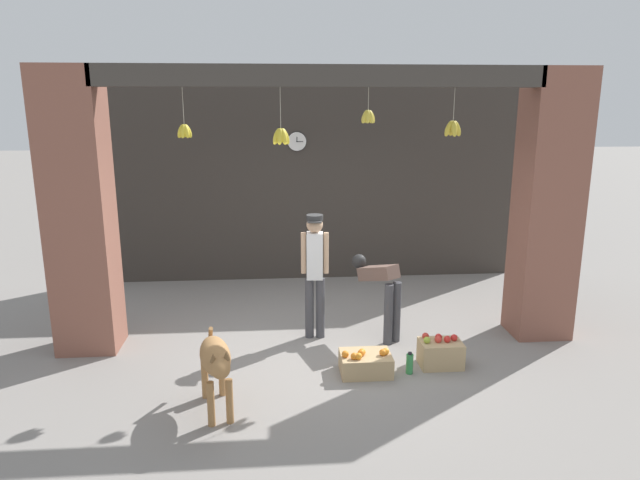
{
  "coord_description": "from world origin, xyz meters",
  "views": [
    {
      "loc": [
        -0.55,
        -6.41,
        2.95
      ],
      "look_at": [
        0.0,
        0.44,
        1.27
      ],
      "focal_mm": 32.0,
      "sensor_mm": 36.0,
      "label": 1
    }
  ],
  "objects_px": {
    "water_bottle": "(410,364)",
    "fruit_crate_apples": "(440,353)",
    "shopkeeper": "(315,267)",
    "fruit_crate_oranges": "(366,363)",
    "dog": "(216,361)",
    "worker_stooping": "(381,287)",
    "wall_clock": "(297,141)"
  },
  "relations": [
    {
      "from": "dog",
      "to": "fruit_crate_apples",
      "type": "relative_size",
      "value": 2.18
    },
    {
      "from": "dog",
      "to": "worker_stooping",
      "type": "xyz_separation_m",
      "value": [
        1.9,
        1.66,
        0.13
      ]
    },
    {
      "from": "shopkeeper",
      "to": "fruit_crate_oranges",
      "type": "bearing_deg",
      "value": 119.96
    },
    {
      "from": "worker_stooping",
      "to": "dog",
      "type": "bearing_deg",
      "value": -172.83
    },
    {
      "from": "fruit_crate_apples",
      "to": "wall_clock",
      "type": "bearing_deg",
      "value": 113.31
    },
    {
      "from": "shopkeeper",
      "to": "wall_clock",
      "type": "distance_m",
      "value": 2.86
    },
    {
      "from": "shopkeeper",
      "to": "worker_stooping",
      "type": "distance_m",
      "value": 0.87
    },
    {
      "from": "fruit_crate_apples",
      "to": "wall_clock",
      "type": "height_order",
      "value": "wall_clock"
    },
    {
      "from": "dog",
      "to": "fruit_crate_oranges",
      "type": "height_order",
      "value": "dog"
    },
    {
      "from": "water_bottle",
      "to": "shopkeeper",
      "type": "bearing_deg",
      "value": 131.85
    },
    {
      "from": "wall_clock",
      "to": "fruit_crate_apples",
      "type": "bearing_deg",
      "value": -66.69
    },
    {
      "from": "fruit_crate_oranges",
      "to": "shopkeeper",
      "type": "bearing_deg",
      "value": 115.12
    },
    {
      "from": "worker_stooping",
      "to": "fruit_crate_oranges",
      "type": "bearing_deg",
      "value": -143.4
    },
    {
      "from": "dog",
      "to": "shopkeeper",
      "type": "xyz_separation_m",
      "value": [
        1.07,
        1.74,
        0.39
      ]
    },
    {
      "from": "fruit_crate_oranges",
      "to": "water_bottle",
      "type": "height_order",
      "value": "fruit_crate_oranges"
    },
    {
      "from": "fruit_crate_oranges",
      "to": "water_bottle",
      "type": "bearing_deg",
      "value": -5.41
    },
    {
      "from": "worker_stooping",
      "to": "fruit_crate_apples",
      "type": "bearing_deg",
      "value": -91.81
    },
    {
      "from": "fruit_crate_apples",
      "to": "worker_stooping",
      "type": "bearing_deg",
      "value": 122.26
    },
    {
      "from": "shopkeeper",
      "to": "water_bottle",
      "type": "distance_m",
      "value": 1.67
    },
    {
      "from": "worker_stooping",
      "to": "wall_clock",
      "type": "xyz_separation_m",
      "value": [
        -0.94,
        2.57,
        1.64
      ]
    },
    {
      "from": "fruit_crate_apples",
      "to": "fruit_crate_oranges",
      "type": "bearing_deg",
      "value": -172.59
    },
    {
      "from": "shopkeeper",
      "to": "water_bottle",
      "type": "xyz_separation_m",
      "value": [
        0.97,
        -1.09,
        -0.82
      ]
    },
    {
      "from": "wall_clock",
      "to": "dog",
      "type": "bearing_deg",
      "value": -102.77
    },
    {
      "from": "shopkeeper",
      "to": "fruit_crate_oranges",
      "type": "relative_size",
      "value": 2.84
    },
    {
      "from": "shopkeeper",
      "to": "fruit_crate_oranges",
      "type": "height_order",
      "value": "shopkeeper"
    },
    {
      "from": "worker_stooping",
      "to": "wall_clock",
      "type": "bearing_deg",
      "value": 75.95
    },
    {
      "from": "worker_stooping",
      "to": "fruit_crate_oranges",
      "type": "distance_m",
      "value": 1.16
    },
    {
      "from": "water_bottle",
      "to": "fruit_crate_apples",
      "type": "bearing_deg",
      "value": 22.18
    },
    {
      "from": "worker_stooping",
      "to": "water_bottle",
      "type": "xyz_separation_m",
      "value": [
        0.15,
        -1.02,
        -0.55
      ]
    },
    {
      "from": "worker_stooping",
      "to": "water_bottle",
      "type": "relative_size",
      "value": 4.03
    },
    {
      "from": "fruit_crate_apples",
      "to": "wall_clock",
      "type": "relative_size",
      "value": 1.49
    },
    {
      "from": "dog",
      "to": "shopkeeper",
      "type": "height_order",
      "value": "shopkeeper"
    }
  ]
}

